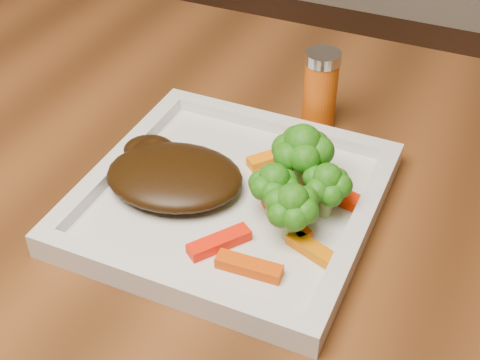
% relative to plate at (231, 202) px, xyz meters
% --- Properties ---
extents(plate, '(0.27, 0.27, 0.01)m').
position_rel_plate_xyz_m(plate, '(0.00, 0.00, 0.00)').
color(plate, silver).
rests_on(plate, dining_table).
extents(steak, '(0.15, 0.13, 0.03)m').
position_rel_plate_xyz_m(steak, '(-0.06, -0.01, 0.02)').
color(steak, black).
rests_on(steak, plate).
extents(broccoli_0, '(0.08, 0.08, 0.07)m').
position_rel_plate_xyz_m(broccoli_0, '(0.06, 0.04, 0.04)').
color(broccoli_0, '#147A16').
rests_on(broccoli_0, plate).
extents(broccoli_1, '(0.07, 0.07, 0.06)m').
position_rel_plate_xyz_m(broccoli_1, '(0.09, 0.02, 0.04)').
color(broccoli_1, '#326811').
rests_on(broccoli_1, plate).
extents(broccoli_2, '(0.06, 0.06, 0.06)m').
position_rel_plate_xyz_m(broccoli_2, '(0.07, -0.03, 0.04)').
color(broccoli_2, '#137615').
rests_on(broccoli_2, plate).
extents(broccoli_3, '(0.07, 0.07, 0.06)m').
position_rel_plate_xyz_m(broccoli_3, '(0.05, -0.01, 0.04)').
color(broccoli_3, '#177914').
rests_on(broccoli_3, plate).
extents(carrot_0, '(0.06, 0.02, 0.01)m').
position_rel_plate_xyz_m(carrot_0, '(0.05, -0.08, 0.01)').
color(carrot_0, '#D54203').
rests_on(carrot_0, plate).
extents(carrot_1, '(0.05, 0.03, 0.01)m').
position_rel_plate_xyz_m(carrot_1, '(0.10, -0.04, 0.01)').
color(carrot_1, '#D16903').
rests_on(carrot_1, plate).
extents(carrot_2, '(0.05, 0.06, 0.01)m').
position_rel_plate_xyz_m(carrot_2, '(0.02, -0.06, 0.01)').
color(carrot_2, '#FA1B04').
rests_on(carrot_2, plate).
extents(carrot_3, '(0.06, 0.03, 0.01)m').
position_rel_plate_xyz_m(carrot_3, '(0.10, 0.04, 0.01)').
color(carrot_3, '#FF2A04').
rests_on(carrot_3, plate).
extents(carrot_4, '(0.05, 0.05, 0.01)m').
position_rel_plate_xyz_m(carrot_4, '(0.02, 0.07, 0.01)').
color(carrot_4, orange).
rests_on(carrot_4, plate).
extents(carrot_5, '(0.05, 0.04, 0.01)m').
position_rel_plate_xyz_m(carrot_5, '(0.07, -0.01, 0.01)').
color(carrot_5, '#F24803').
rests_on(carrot_5, plate).
extents(carrot_6, '(0.05, 0.05, 0.01)m').
position_rel_plate_xyz_m(carrot_6, '(0.05, 0.02, 0.01)').
color(carrot_6, red).
rests_on(carrot_6, plate).
extents(spice_shaker, '(0.04, 0.04, 0.09)m').
position_rel_plate_xyz_m(spice_shaker, '(0.03, 0.17, 0.04)').
color(spice_shaker, '#C44E0A').
rests_on(spice_shaker, dining_table).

